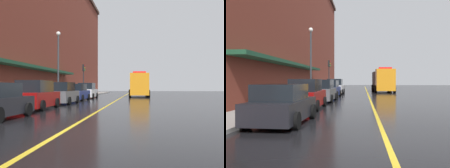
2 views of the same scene
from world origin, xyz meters
The scene contains 15 objects.
ground_plane centered at (0.00, 25.00, 0.00)m, with size 112.00×112.00×0.00m, color black.
sidewalk_left centered at (-6.20, 25.00, 0.07)m, with size 2.40×70.00×0.15m, color gray.
lane_center_stripe centered at (0.00, 25.00, 0.00)m, with size 0.16×70.00×0.01m, color gold.
brick_building_left centered at (-13.89, 24.00, 9.45)m, with size 14.14×64.00×18.89m.
parked_car_0 centered at (-3.86, 2.84, 0.75)m, with size 2.12×4.37×1.58m.
parked_car_1 centered at (-4.04, 8.24, 0.83)m, with size 1.97×4.46×1.79m.
parked_car_2 centered at (-3.93, 13.61, 0.82)m, with size 2.16×4.28×1.77m.
parked_car_3 centered at (-3.99, 19.22, 0.79)m, with size 2.10×4.70×1.69m.
parked_car_4 centered at (-4.01, 24.92, 0.86)m, with size 2.13×4.59×1.86m.
utility_truck centered at (2.23, 30.98, 1.62)m, with size 2.97×8.63×3.40m.
parking_meter_0 centered at (-5.35, 23.94, 1.06)m, with size 0.14×0.18×1.33m.
parking_meter_1 centered at (-5.35, 12.28, 1.06)m, with size 0.14×0.18×1.33m.
parking_meter_2 centered at (-5.35, 17.65, 1.06)m, with size 0.14×0.18×1.33m.
street_lamp_left centered at (-5.95, 19.31, 4.40)m, with size 0.44×0.44×6.94m.
traffic_light_near centered at (-5.29, 28.99, 3.16)m, with size 0.38×0.36×4.30m.
Camera 2 is at (-0.69, -7.48, 1.75)m, focal length 42.47 mm.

